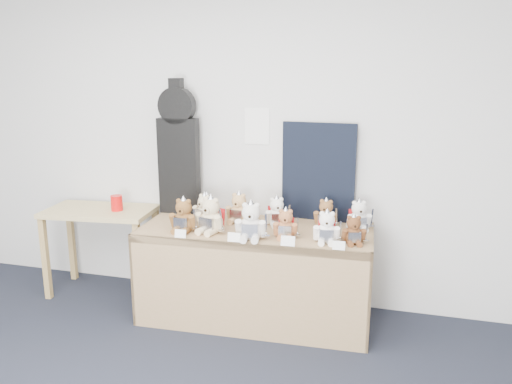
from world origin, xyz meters
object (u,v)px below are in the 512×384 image
(teddy_back_left, at_px, (204,209))
(teddy_front_centre, at_px, (251,223))
(side_table, at_px, (101,223))
(teddy_front_end, at_px, (354,231))
(teddy_front_left, at_px, (211,217))
(teddy_back_centre_right, at_px, (277,213))
(red_cup, at_px, (117,203))
(teddy_back_far_left, at_px, (207,208))
(guitar_case, at_px, (178,149))
(teddy_back_right, at_px, (326,214))
(display_table, at_px, (254,251))
(teddy_front_right, at_px, (286,225))
(teddy_back_end, at_px, (359,216))
(teddy_front_far_right, at_px, (327,228))
(teddy_back_centre_left, at_px, (239,209))
(teddy_front_far_left, at_px, (184,217))

(teddy_back_left, bearing_deg, teddy_front_centre, -12.56)
(side_table, distance_m, teddy_front_end, 2.23)
(side_table, distance_m, teddy_front_centre, 1.53)
(teddy_front_left, bearing_deg, teddy_back_left, 133.73)
(teddy_front_centre, bearing_deg, teddy_back_centre_right, 66.63)
(red_cup, height_order, teddy_back_far_left, teddy_back_far_left)
(guitar_case, xyz_separation_m, teddy_back_far_left, (0.30, -0.15, -0.46))
(guitar_case, distance_m, teddy_back_right, 1.35)
(side_table, distance_m, teddy_back_far_left, 1.01)
(teddy_front_centre, height_order, teddy_back_centre_right, teddy_front_centre)
(display_table, distance_m, teddy_front_centre, 0.34)
(teddy_front_right, height_order, teddy_back_end, teddy_back_end)
(teddy_back_far_left, bearing_deg, side_table, -174.22)
(guitar_case, height_order, teddy_front_right, guitar_case)
(side_table, distance_m, teddy_back_right, 1.97)
(teddy_front_far_right, relative_size, teddy_back_centre_right, 1.01)
(teddy_front_right, relative_size, teddy_back_left, 0.95)
(red_cup, height_order, teddy_back_centre_right, teddy_back_centre_right)
(teddy_back_centre_left, relative_size, teddy_back_centre_right, 1.07)
(teddy_front_end, height_order, teddy_back_far_left, teddy_back_far_left)
(display_table, distance_m, teddy_front_far_right, 0.64)
(teddy_back_end, bearing_deg, teddy_front_centre, -167.38)
(teddy_back_end, bearing_deg, teddy_front_far_right, -136.22)
(display_table, xyz_separation_m, teddy_front_left, (-0.30, -0.12, 0.28))
(guitar_case, bearing_deg, teddy_front_right, -23.06)
(side_table, relative_size, teddy_back_centre_left, 3.52)
(teddy_front_right, bearing_deg, teddy_front_far_right, -12.19)
(teddy_front_end, relative_size, teddy_back_left, 0.90)
(teddy_back_centre_left, height_order, teddy_back_centre_right, teddy_back_centre_left)
(side_table, bearing_deg, teddy_front_centre, -19.47)
(teddy_back_end, bearing_deg, teddy_back_far_left, 165.01)
(teddy_front_left, distance_m, teddy_back_end, 1.13)
(teddy_back_centre_right, bearing_deg, teddy_front_far_right, -57.76)
(red_cup, relative_size, teddy_back_end, 0.51)
(teddy_front_left, height_order, teddy_back_left, teddy_front_left)
(display_table, distance_m, teddy_back_far_left, 0.55)
(teddy_back_centre_right, bearing_deg, teddy_back_centre_left, 158.90)
(side_table, xyz_separation_m, teddy_front_far_right, (2.02, -0.28, 0.21))
(red_cup, distance_m, teddy_back_centre_right, 1.41)
(display_table, height_order, teddy_front_left, teddy_front_left)
(teddy_back_right, bearing_deg, teddy_back_end, 4.84)
(side_table, height_order, teddy_front_far_right, teddy_front_far_right)
(teddy_front_right, bearing_deg, teddy_back_left, 155.68)
(teddy_front_far_left, xyz_separation_m, teddy_back_centre_right, (0.65, 0.34, -0.01))
(teddy_front_left, xyz_separation_m, teddy_front_centre, (0.33, -0.07, -0.00))
(teddy_front_left, bearing_deg, display_table, 34.32)
(teddy_back_left, height_order, teddy_back_centre_right, same)
(teddy_front_far_left, distance_m, teddy_front_far_right, 1.08)
(teddy_front_far_left, height_order, teddy_front_end, teddy_front_far_left)
(teddy_back_right, bearing_deg, side_table, -170.58)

